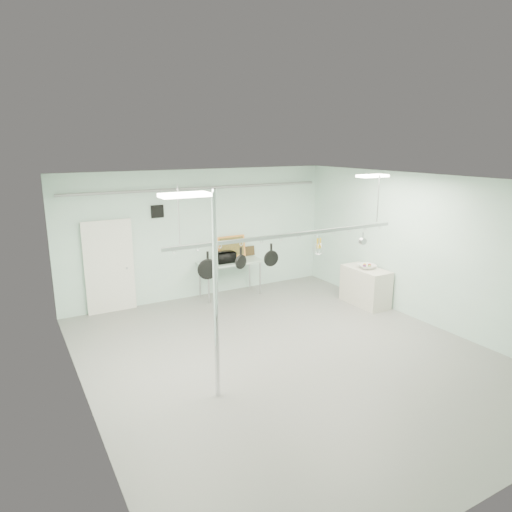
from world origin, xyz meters
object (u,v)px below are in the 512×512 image
coffee_canister (231,258)px  skillet_left (208,265)px  side_cabinet (365,286)px  prep_table (230,264)px  pot_rack (290,233)px  microwave (225,257)px  skillet_mid (241,257)px  skillet_right (271,254)px  fruit_bowl (367,267)px  chrome_pole (216,298)px

coffee_canister → skillet_left: skillet_left is taller
side_cabinet → prep_table: bearing=139.2°
prep_table → side_cabinet: bearing=-40.8°
prep_table → skillet_left: (-2.03, -3.30, 1.02)m
skillet_left → pot_rack: bearing=11.2°
pot_rack → skillet_left: size_ratio=10.28×
microwave → skillet_mid: size_ratio=1.35×
microwave → pot_rack: bearing=85.0°
side_cabinet → coffee_canister: size_ratio=5.72×
side_cabinet → pot_rack: pot_rack is taller
pot_rack → microwave: (0.25, 3.26, -1.19)m
prep_table → coffee_canister: (-0.00, -0.08, 0.18)m
microwave → skillet_right: (-0.65, -3.26, 0.85)m
prep_table → fruit_bowl: size_ratio=3.88×
chrome_pole → coffee_canister: (2.30, 4.12, -0.59)m
prep_table → skillet_left: bearing=-121.6°
chrome_pole → side_cabinet: 5.37m
coffee_canister → skillet_right: bearing=-103.9°
pot_rack → skillet_right: 0.53m
side_cabinet → pot_rack: size_ratio=0.25×
pot_rack → side_cabinet: bearing=20.4°
microwave → coffee_canister: microwave is taller
skillet_left → skillet_right: same height
coffee_canister → skillet_left: bearing=-122.2°
chrome_pole → microwave: bearing=62.7°
coffee_canister → skillet_left: 3.89m
coffee_canister → fruit_bowl: coffee_canister is taller
coffee_canister → skillet_mid: (-1.41, -3.22, 0.90)m
side_cabinet → pot_rack: bearing=-159.6°
side_cabinet → microwave: microwave is taller
pot_rack → skillet_right: bearing=180.0°
prep_table → side_cabinet: 3.39m
pot_rack → skillet_mid: bearing=180.0°
chrome_pole → skillet_mid: chrome_pole is taller
coffee_canister → skillet_mid: 3.62m
prep_table → skillet_right: 3.56m
fruit_bowl → skillet_mid: 4.21m
prep_table → pot_rack: pot_rack is taller
chrome_pole → fruit_bowl: (4.85, 1.99, -0.65)m
pot_rack → skillet_right: pot_rack is taller
side_cabinet → skillet_left: size_ratio=2.57×
pot_rack → microwave: pot_rack is taller
skillet_left → coffee_canister: bearing=69.0°
microwave → coffee_canister: size_ratio=2.30×
pot_rack → fruit_bowl: bearing=20.2°
coffee_canister → fruit_bowl: (2.55, -2.13, -0.06)m
prep_table → pot_rack: bearing=-96.9°
coffee_canister → skillet_mid: skillet_mid is taller
microwave → skillet_mid: skillet_mid is taller
chrome_pole → microwave: chrome_pole is taller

